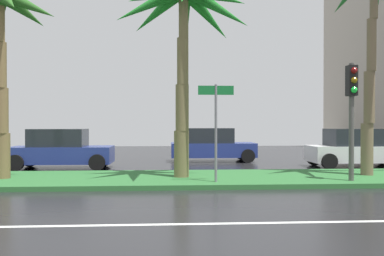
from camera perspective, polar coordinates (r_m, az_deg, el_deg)
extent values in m
cube|color=black|center=(15.00, -1.47, -7.03)|extent=(90.00, 42.00, 0.10)
cube|color=white|center=(8.11, 0.35, -13.20)|extent=(81.00, 0.14, 0.01)
cube|color=#2D6B33|center=(13.99, -1.32, -7.07)|extent=(85.50, 4.00, 0.15)
cylinder|color=olive|center=(14.83, -24.80, -3.52)|extent=(0.45, 0.45, 1.48)
cylinder|color=olive|center=(14.74, -24.91, 2.20)|extent=(0.40, 0.40, 1.48)
cylinder|color=olive|center=(14.81, -25.03, 7.93)|extent=(0.34, 0.34, 1.48)
cylinder|color=olive|center=(15.02, -25.14, 13.56)|extent=(0.29, 0.29, 1.48)
cone|color=#2B6321|center=(14.80, -21.92, 15.59)|extent=(2.01, 0.66, 1.28)
cone|color=#2B6321|center=(15.68, -22.44, 14.86)|extent=(1.52, 2.00, 1.22)
cone|color=#2B6321|center=(15.89, -25.21, 14.04)|extent=(1.26, 1.99, 1.50)
cone|color=#2B6321|center=(14.31, -24.36, 15.93)|extent=(1.57, 1.94, 1.36)
cylinder|color=brown|center=(13.83, -1.48, -3.61)|extent=(0.50, 0.50, 1.55)
cylinder|color=brown|center=(13.77, -1.38, 2.84)|extent=(0.44, 0.44, 1.55)
cylinder|color=brown|center=(13.87, -1.28, 9.26)|extent=(0.38, 0.38, 1.55)
cylinder|color=brown|center=(14.15, -1.18, 15.51)|extent=(0.32, 0.32, 1.55)
cone|color=#1E7724|center=(14.27, 3.33, 16.44)|extent=(2.45, 0.63, 1.73)
cone|color=#1E7724|center=(14.87, 1.97, 15.50)|extent=(2.22, 1.90, 1.85)
cone|color=#1E7724|center=(15.24, -0.94, 15.31)|extent=(0.80, 2.46, 1.78)
cone|color=#1E7724|center=(14.91, -4.67, 15.93)|extent=(2.25, 2.01, 1.65)
cone|color=#1E7724|center=(14.17, -5.83, 16.78)|extent=(2.50, 0.72, 1.64)
cylinder|color=brown|center=(15.61, 23.16, -2.72)|extent=(0.42, 0.42, 1.81)
cylinder|color=brown|center=(15.56, 23.43, 3.93)|extent=(0.37, 0.37, 1.81)
cylinder|color=brown|center=(15.73, 23.70, 10.51)|extent=(0.32, 0.32, 1.81)
cylinder|color=#4C4C47|center=(13.82, 21.30, 0.79)|extent=(0.16, 0.16, 3.69)
cube|color=black|center=(13.88, 21.32, 6.15)|extent=(0.28, 0.32, 0.96)
sphere|color=maroon|center=(13.76, 21.62, 7.46)|extent=(0.20, 0.20, 0.20)
sphere|color=#7F600F|center=(13.73, 21.62, 6.21)|extent=(0.20, 0.20, 0.20)
sphere|color=#1EEA3F|center=(13.70, 21.61, 4.96)|extent=(0.20, 0.20, 0.20)
cylinder|color=slate|center=(12.62, 3.34, -0.72)|extent=(0.08, 0.08, 3.00)
cube|color=#146B2D|center=(12.66, 3.35, 5.26)|extent=(1.10, 0.03, 0.28)
cube|color=navy|center=(18.62, -17.62, -3.57)|extent=(4.30, 1.76, 0.72)
cube|color=#1E2328|center=(18.62, -18.08, -1.29)|extent=(2.30, 1.58, 0.76)
cylinder|color=black|center=(19.20, -12.17, -4.21)|extent=(0.68, 0.22, 0.68)
cylinder|color=black|center=(17.43, -13.06, -4.70)|extent=(0.68, 0.22, 0.68)
cylinder|color=black|center=(19.96, -21.60, -4.05)|extent=(0.68, 0.22, 0.68)
cylinder|color=black|center=(18.27, -23.36, -4.49)|extent=(0.68, 0.22, 0.68)
cube|color=navy|center=(21.18, 2.93, -3.05)|extent=(4.30, 1.76, 0.72)
cube|color=#1E2328|center=(21.13, 2.52, -1.05)|extent=(2.30, 1.58, 0.76)
cylinder|color=black|center=(22.33, 6.89, -3.53)|extent=(0.68, 0.22, 0.68)
cylinder|color=black|center=(20.57, 7.79, -3.88)|extent=(0.68, 0.22, 0.68)
cylinder|color=black|center=(21.98, -1.62, -3.59)|extent=(0.68, 0.22, 0.68)
cylinder|color=black|center=(20.18, -1.45, -3.96)|extent=(0.68, 0.22, 0.68)
cube|color=white|center=(19.85, 22.01, -3.33)|extent=(4.30, 1.76, 0.72)
cube|color=#1E2328|center=(19.75, 21.62, -1.20)|extent=(2.30, 1.58, 0.76)
cylinder|color=black|center=(21.42, 24.96, -3.75)|extent=(0.68, 0.22, 0.68)
cylinder|color=black|center=(20.06, 16.62, -4.01)|extent=(0.68, 0.22, 0.68)
cylinder|color=black|center=(18.39, 18.56, -4.44)|extent=(0.68, 0.22, 0.68)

